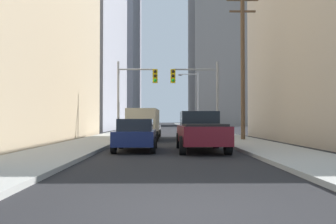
% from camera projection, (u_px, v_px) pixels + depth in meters
% --- Properties ---
extents(ground_plane, '(400.00, 400.00, 0.00)m').
position_uv_depth(ground_plane, '(180.00, 214.00, 5.47)').
color(ground_plane, black).
extents(sidewalk_left, '(3.15, 160.00, 0.15)m').
position_uv_depth(sidewalk_left, '(136.00, 129.00, 55.41)').
color(sidewalk_left, '#9E9E99').
rests_on(sidewalk_left, ground).
extents(sidewalk_right, '(3.15, 160.00, 0.15)m').
position_uv_depth(sidewalk_right, '(197.00, 129.00, 55.50)').
color(sidewalk_right, '#9E9E99').
rests_on(sidewalk_right, ground).
extents(pickup_truck_maroon, '(2.20, 5.43, 1.90)m').
position_uv_depth(pickup_truck_maroon, '(201.00, 131.00, 16.64)').
color(pickup_truck_maroon, maroon).
rests_on(pickup_truck_maroon, ground).
extents(cargo_van_beige, '(2.18, 5.28, 2.26)m').
position_uv_depth(cargo_van_beige, '(144.00, 123.00, 25.42)').
color(cargo_van_beige, '#C6B793').
rests_on(cargo_van_beige, ground).
extents(sedan_navy, '(1.95, 4.20, 1.52)m').
position_uv_depth(sedan_navy, '(136.00, 135.00, 16.60)').
color(sedan_navy, '#141E4C').
rests_on(sedan_navy, ground).
extents(sedan_black, '(1.95, 4.23, 1.52)m').
position_uv_depth(sedan_black, '(191.00, 130.00, 25.74)').
color(sedan_black, black).
rests_on(sedan_black, ground).
extents(sedan_grey, '(1.95, 4.23, 1.52)m').
position_uv_depth(sedan_grey, '(150.00, 128.00, 31.59)').
color(sedan_grey, slate).
rests_on(sedan_grey, ground).
extents(traffic_signal_near_left, '(3.12, 0.44, 6.00)m').
position_uv_depth(traffic_signal_near_left, '(135.00, 87.00, 27.01)').
color(traffic_signal_near_left, gray).
rests_on(traffic_signal_near_left, ground).
extents(traffic_signal_near_right, '(3.72, 0.44, 6.00)m').
position_uv_depth(traffic_signal_near_right, '(197.00, 87.00, 27.06)').
color(traffic_signal_near_right, gray).
rests_on(traffic_signal_near_right, ground).
extents(utility_pole_right, '(2.20, 0.28, 10.38)m').
position_uv_depth(utility_pole_right, '(243.00, 62.00, 24.05)').
color(utility_pole_right, brown).
rests_on(utility_pole_right, ground).
extents(street_lamp_right, '(2.56, 0.32, 7.50)m').
position_uv_depth(street_lamp_right, '(194.00, 96.00, 44.33)').
color(street_lamp_right, gray).
rests_on(street_lamp_right, ground).
extents(building_left_mid_office, '(23.48, 26.59, 30.73)m').
position_uv_depth(building_left_mid_office, '(44.00, 33.00, 55.56)').
color(building_left_mid_office, '#93939E').
rests_on(building_left_mid_office, ground).
extents(building_left_far_tower, '(20.61, 28.92, 59.24)m').
position_uv_depth(building_left_far_tower, '(100.00, 16.00, 94.72)').
color(building_left_far_tower, '#93939E').
rests_on(building_left_far_tower, ground).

